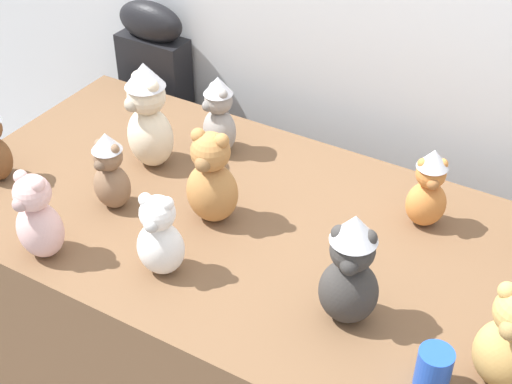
% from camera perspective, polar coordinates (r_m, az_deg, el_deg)
% --- Properties ---
extents(display_table, '(1.93, 0.98, 0.79)m').
position_cam_1_polar(display_table, '(2.39, 0.00, -9.96)').
color(display_table, brown).
rests_on(display_table, ground_plane).
extents(instrument_case, '(0.28, 0.12, 1.07)m').
position_cam_1_polar(instrument_case, '(3.06, -7.42, 5.12)').
color(instrument_case, black).
rests_on(instrument_case, ground_plane).
extents(teddy_bear_caramel, '(0.17, 0.15, 0.30)m').
position_cam_1_polar(teddy_bear_caramel, '(2.06, -3.45, 0.95)').
color(teddy_bear_caramel, '#B27A42').
rests_on(teddy_bear_caramel, display_table).
extents(teddy_bear_mocha, '(0.12, 0.10, 0.25)m').
position_cam_1_polar(teddy_bear_mocha, '(2.16, -11.20, 1.57)').
color(teddy_bear_mocha, '#7F6047').
rests_on(teddy_bear_mocha, display_table).
extents(teddy_bear_ash, '(0.16, 0.15, 0.27)m').
position_cam_1_polar(teddy_bear_ash, '(2.36, -2.89, 5.91)').
color(teddy_bear_ash, gray).
rests_on(teddy_bear_ash, display_table).
extents(teddy_bear_snow, '(0.15, 0.14, 0.25)m').
position_cam_1_polar(teddy_bear_snow, '(1.91, -7.45, -3.48)').
color(teddy_bear_snow, white).
rests_on(teddy_bear_snow, display_table).
extents(teddy_bear_honey, '(0.16, 0.14, 0.29)m').
position_cam_1_polar(teddy_bear_honey, '(1.71, 19.00, -10.87)').
color(teddy_bear_honey, tan).
rests_on(teddy_bear_honey, display_table).
extents(teddy_bear_blush, '(0.14, 0.12, 0.26)m').
position_cam_1_polar(teddy_bear_blush, '(2.03, -16.51, -1.96)').
color(teddy_bear_blush, beige).
rests_on(teddy_bear_blush, display_table).
extents(teddy_bear_cream, '(0.20, 0.18, 0.35)m').
position_cam_1_polar(teddy_bear_cream, '(2.30, -8.33, 5.79)').
color(teddy_bear_cream, beige).
rests_on(teddy_bear_cream, display_table).
extents(teddy_bear_charcoal, '(0.17, 0.16, 0.32)m').
position_cam_1_polar(teddy_bear_charcoal, '(1.76, 7.30, -6.05)').
color(teddy_bear_charcoal, '#383533').
rests_on(teddy_bear_charcoal, display_table).
extents(teddy_bear_ginger, '(0.15, 0.14, 0.25)m').
position_cam_1_polar(teddy_bear_ginger, '(2.10, 13.17, 0.24)').
color(teddy_bear_ginger, '#D17F3D').
rests_on(teddy_bear_ginger, display_table).
extents(party_cup_blue, '(0.08, 0.08, 0.11)m').
position_cam_1_polar(party_cup_blue, '(1.72, 13.55, -13.18)').
color(party_cup_blue, blue).
rests_on(party_cup_blue, display_table).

